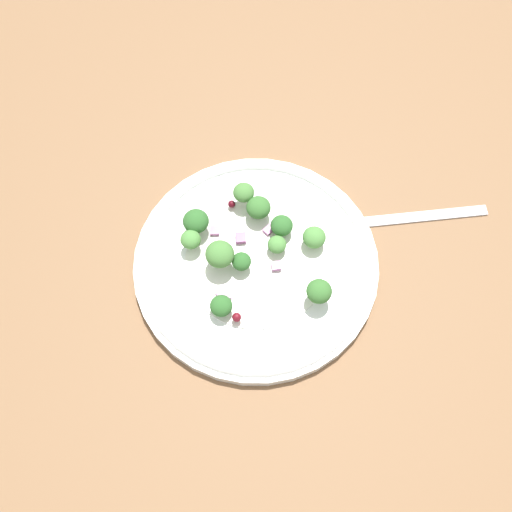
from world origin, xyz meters
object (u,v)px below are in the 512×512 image
Objects in this scene: broccoli_floret_0 at (241,262)px; fork at (394,219)px; broccoli_floret_2 at (258,208)px; plate at (256,263)px; broccoli_floret_1 at (196,222)px.

broccoli_floret_0 is 17.99cm from fork.
fork is (-14.18, -4.57, -2.82)cm from broccoli_floret_2.
plate is 5.89cm from broccoli_floret_2.
broccoli_floret_2 is (-5.76, -3.56, -0.13)cm from broccoli_floret_1.
plate is 1.45× the size of fork.
plate is 16.18cm from fork.
fork is at bearing -142.47° from plate.
broccoli_floret_1 is at bearing 31.74° from broccoli_floret_2.
broccoli_floret_2 reaches higher than broccoli_floret_0.
plate is 12.63× the size of broccoli_floret_0.
plate is 9.76× the size of broccoli_floret_2.
broccoli_floret_1 reaches higher than broccoli_floret_0.
broccoli_floret_1 is 1.05× the size of broccoli_floret_2.
broccoli_floret_0 is 0.73× the size of broccoli_floret_1.
broccoli_floret_0 is (1.22, 1.09, 1.94)cm from plate.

